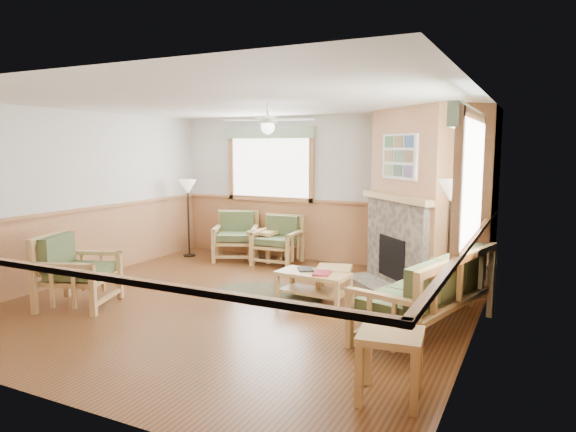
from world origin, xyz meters
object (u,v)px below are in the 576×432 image
at_px(footstool, 334,281).
at_px(floor_lamp_right, 449,243).
at_px(armchair_back_left, 236,236).
at_px(coffee_table, 313,286).
at_px(end_table_chairs, 265,245).
at_px(sofa, 427,291).
at_px(end_table_sofa, 390,366).
at_px(armchair_back_right, 277,240).
at_px(armchair_left, 78,271).
at_px(floor_lamp_left, 188,218).

xyz_separation_m(footstool, floor_lamp_right, (1.54, 0.22, 0.65)).
bearing_deg(armchair_back_left, footstool, -53.86).
xyz_separation_m(armchair_back_left, footstool, (2.56, -1.45, -0.24)).
height_order(coffee_table, end_table_chairs, end_table_chairs).
bearing_deg(end_table_chairs, sofa, -35.31).
bearing_deg(end_table_chairs, armchair_back_left, -165.10).
bearing_deg(footstool, coffee_table, -117.34).
xyz_separation_m(coffee_table, floor_lamp_right, (1.71, 0.57, 0.66)).
distance_m(end_table_sofa, footstool, 3.08).
distance_m(armchair_back_left, floor_lamp_right, 4.30).
height_order(armchair_back_left, end_table_chairs, armchair_back_left).
height_order(coffee_table, end_table_sofa, end_table_sofa).
height_order(end_table_chairs, end_table_sofa, end_table_sofa).
relative_size(armchair_back_right, footstool, 1.80).
bearing_deg(armchair_back_right, armchair_left, -112.69).
bearing_deg(footstool, armchair_back_left, 150.48).
xyz_separation_m(floor_lamp_left, floor_lamp_right, (5.08, -1.06, 0.11)).
bearing_deg(floor_lamp_left, armchair_back_left, 9.56).
xyz_separation_m(armchair_back_right, footstool, (1.69, -1.48, -0.22)).
distance_m(armchair_left, footstool, 3.51).
distance_m(armchair_back_left, armchair_back_right, 0.88).
height_order(coffee_table, floor_lamp_right, floor_lamp_right).
height_order(sofa, floor_lamp_right, floor_lamp_right).
height_order(floor_lamp_left, floor_lamp_right, floor_lamp_right).
relative_size(end_table_chairs, floor_lamp_right, 0.33).
height_order(end_table_chairs, floor_lamp_left, floor_lamp_left).
relative_size(armchair_back_right, coffee_table, 0.87).
bearing_deg(sofa, end_table_chairs, -110.58).
height_order(end_table_sofa, footstool, end_table_sofa).
distance_m(armchair_back_right, floor_lamp_left, 1.89).
bearing_deg(end_table_sofa, coffee_table, 126.43).
xyz_separation_m(armchair_left, floor_lamp_right, (4.43, 2.20, 0.38)).
bearing_deg(end_table_chairs, end_table_sofa, -50.13).
bearing_deg(coffee_table, floor_lamp_right, 22.20).
bearing_deg(coffee_table, end_table_chairs, 137.50).
relative_size(coffee_table, floor_lamp_right, 0.58).
bearing_deg(sofa, floor_lamp_left, -98.63).
distance_m(end_table_chairs, footstool, 2.58).
distance_m(coffee_table, end_table_sofa, 2.89).
height_order(sofa, coffee_table, sofa).
xyz_separation_m(armchair_back_left, armchair_back_right, (0.88, 0.02, -0.02)).
distance_m(armchair_left, end_table_chairs, 3.68).
relative_size(armchair_back_right, armchair_left, 0.90).
distance_m(sofa, floor_lamp_left, 5.47).
bearing_deg(armchair_left, armchair_back_left, -25.94).
height_order(sofa, armchair_left, armchair_left).
bearing_deg(armchair_back_right, sofa, -40.09).
bearing_deg(footstool, floor_lamp_right, 8.30).
bearing_deg(end_table_sofa, armchair_left, 171.11).
bearing_deg(armchair_left, floor_lamp_right, -84.07).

